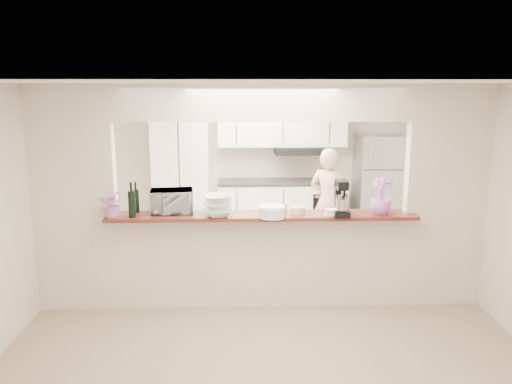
{
  "coord_description": "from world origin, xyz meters",
  "views": [
    {
      "loc": [
        -0.23,
        -5.37,
        2.47
      ],
      "look_at": [
        -0.06,
        0.3,
        1.26
      ],
      "focal_mm": 35.0,
      "sensor_mm": 36.0,
      "label": 1
    }
  ],
  "objects_px": {
    "stand_mixer": "(341,200)",
    "person": "(328,203)",
    "refrigerator": "(379,186)",
    "toaster_oven": "(172,201)"
  },
  "relations": [
    {
      "from": "refrigerator",
      "to": "toaster_oven",
      "type": "xyz_separation_m",
      "value": [
        -3.05,
        -2.6,
        0.37
      ]
    },
    {
      "from": "refrigerator",
      "to": "toaster_oven",
      "type": "height_order",
      "value": "refrigerator"
    },
    {
      "from": "refrigerator",
      "to": "person",
      "type": "bearing_deg",
      "value": -135.66
    },
    {
      "from": "toaster_oven",
      "to": "refrigerator",
      "type": "bearing_deg",
      "value": 33.51
    },
    {
      "from": "refrigerator",
      "to": "stand_mixer",
      "type": "height_order",
      "value": "refrigerator"
    },
    {
      "from": "toaster_oven",
      "to": "stand_mixer",
      "type": "bearing_deg",
      "value": -12.67
    },
    {
      "from": "stand_mixer",
      "to": "person",
      "type": "height_order",
      "value": "person"
    },
    {
      "from": "person",
      "to": "stand_mixer",
      "type": "bearing_deg",
      "value": 119.1
    },
    {
      "from": "stand_mixer",
      "to": "toaster_oven",
      "type": "bearing_deg",
      "value": 174.25
    },
    {
      "from": "toaster_oven",
      "to": "person",
      "type": "distance_m",
      "value": 2.63
    }
  ]
}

